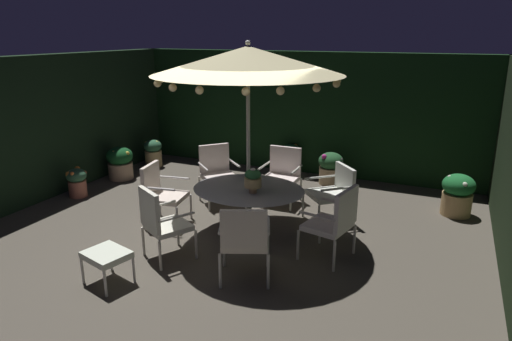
# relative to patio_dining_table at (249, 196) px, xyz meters

# --- Properties ---
(ground_plane) EXTENTS (8.02, 7.90, 0.02)m
(ground_plane) POSITION_rel_patio_dining_table_xyz_m (-0.27, -0.37, -0.59)
(ground_plane) COLOR #4D463C
(hedge_backdrop_rear) EXTENTS (8.02, 0.30, 2.57)m
(hedge_backdrop_rear) POSITION_rel_patio_dining_table_xyz_m (-0.27, 3.43, 0.70)
(hedge_backdrop_rear) COLOR black
(hedge_backdrop_rear) RESTS_ON ground_plane
(hedge_backdrop_left) EXTENTS (0.30, 7.90, 2.57)m
(hedge_backdrop_left) POSITION_rel_patio_dining_table_xyz_m (-4.13, -0.37, 0.70)
(hedge_backdrop_left) COLOR black
(hedge_backdrop_left) RESTS_ON ground_plane
(patio_dining_table) EXTENTS (1.70, 1.44, 0.71)m
(patio_dining_table) POSITION_rel_patio_dining_table_xyz_m (0.00, 0.00, 0.00)
(patio_dining_table) COLOR beige
(patio_dining_table) RESTS_ON ground_plane
(patio_umbrella) EXTENTS (2.69, 2.69, 2.84)m
(patio_umbrella) POSITION_rel_patio_dining_table_xyz_m (-0.00, -0.00, 1.98)
(patio_umbrella) COLOR beige
(patio_umbrella) RESTS_ON ground_plane
(centerpiece_planter) EXTENTS (0.25, 0.25, 0.38)m
(centerpiece_planter) POSITION_rel_patio_dining_table_xyz_m (0.14, -0.16, 0.34)
(centerpiece_planter) COLOR tan
(centerpiece_planter) RESTS_ON patio_dining_table
(patio_chair_north) EXTENTS (0.68, 0.68, 0.97)m
(patio_chair_north) POSITION_rel_patio_dining_table_xyz_m (-1.41, -0.25, -0.03)
(patio_chair_north) COLOR silver
(patio_chair_north) RESTS_ON ground_plane
(patio_chair_northeast) EXTENTS (0.75, 0.75, 1.02)m
(patio_chair_northeast) POSITION_rel_patio_dining_table_xyz_m (-0.70, -1.26, -0.01)
(patio_chair_northeast) COLOR beige
(patio_chair_northeast) RESTS_ON ground_plane
(patio_chair_east) EXTENTS (0.77, 0.75, 1.01)m
(patio_chair_east) POSITION_rel_patio_dining_table_xyz_m (0.56, -1.32, 0.01)
(patio_chair_east) COLOR silver
(patio_chair_east) RESTS_ON ground_plane
(patio_chair_southeast) EXTENTS (0.69, 0.74, 1.02)m
(patio_chair_southeast) POSITION_rel_patio_dining_table_xyz_m (1.40, -0.31, -0.00)
(patio_chair_southeast) COLOR beige
(patio_chair_southeast) RESTS_ON ground_plane
(patio_chair_south) EXTENTS (0.88, 0.88, 0.91)m
(patio_chair_south) POSITION_rel_patio_dining_table_xyz_m (1.07, 0.95, -0.05)
(patio_chair_south) COLOR beige
(patio_chair_south) RESTS_ON ground_plane
(patio_chair_southwest) EXTENTS (0.65, 0.59, 0.98)m
(patio_chair_southwest) POSITION_rel_patio_dining_table_xyz_m (-0.00, 1.44, -0.03)
(patio_chair_southwest) COLOR beige
(patio_chair_southwest) RESTS_ON ground_plane
(patio_chair_west) EXTENTS (0.82, 0.82, 1.03)m
(patio_chair_west) POSITION_rel_patio_dining_table_xyz_m (-1.06, 0.97, 0.02)
(patio_chair_west) COLOR silver
(patio_chair_west) RESTS_ON ground_plane
(ottoman_footrest) EXTENTS (0.60, 0.55, 0.42)m
(ottoman_footrest) POSITION_rel_patio_dining_table_xyz_m (-0.95, -2.02, -0.22)
(ottoman_footrest) COLOR silver
(ottoman_footrest) RESTS_ON ground_plane
(potted_plant_back_center) EXTENTS (0.52, 0.52, 0.71)m
(potted_plant_back_center) POSITION_rel_patio_dining_table_xyz_m (2.89, 2.04, -0.21)
(potted_plant_back_center) COLOR tan
(potted_plant_back_center) RESTS_ON ground_plane
(potted_plant_back_right) EXTENTS (0.40, 0.40, 0.62)m
(potted_plant_back_right) POSITION_rel_patio_dining_table_xyz_m (-3.46, 2.31, -0.25)
(potted_plant_back_right) COLOR tan
(potted_plant_back_right) RESTS_ON ground_plane
(potted_plant_left_far) EXTENTS (0.54, 0.54, 0.68)m
(potted_plant_left_far) POSITION_rel_patio_dining_table_xyz_m (-3.56, 1.31, -0.23)
(potted_plant_left_far) COLOR tan
(potted_plant_left_far) RESTS_ON ground_plane
(potted_plant_back_left) EXTENTS (0.44, 0.44, 0.64)m
(potted_plant_back_left) POSITION_rel_patio_dining_table_xyz_m (-0.44, 3.12, -0.23)
(potted_plant_back_left) COLOR beige
(potted_plant_back_left) RESTS_ON ground_plane
(potted_plant_right_far) EXTENTS (0.37, 0.37, 0.55)m
(potted_plant_right_far) POSITION_rel_patio_dining_table_xyz_m (-3.57, 0.12, -0.28)
(potted_plant_right_far) COLOR #AF624D
(potted_plant_right_far) RESTS_ON ground_plane
(potted_plant_front_corner) EXTENTS (0.50, 0.50, 0.65)m
(potted_plant_front_corner) POSITION_rel_patio_dining_table_xyz_m (0.54, 2.76, -0.24)
(potted_plant_front_corner) COLOR tan
(potted_plant_front_corner) RESTS_ON ground_plane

